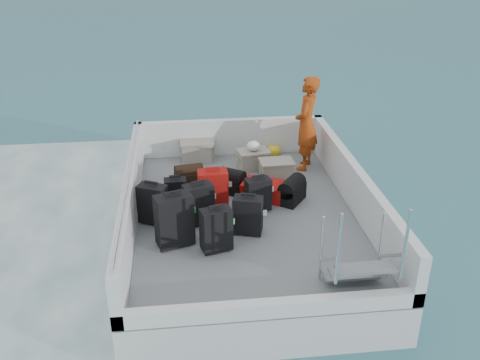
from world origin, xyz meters
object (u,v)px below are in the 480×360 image
object	(u,v)px
suitcase_2	(176,194)
crate_2	(253,160)
suitcase_6	(248,216)
suitcase_7	(258,195)
suitcase_4	(199,204)
passenger	(306,124)
crate_1	(199,152)
crate_3	(276,171)
suitcase_3	(216,230)
suitcase_0	(174,221)
crate_0	(197,151)
suitcase_5	(213,190)
suitcase_1	(153,204)
suitcase_8	(264,190)

from	to	relation	value
suitcase_2	crate_2	bearing A→B (deg)	41.08
suitcase_6	suitcase_7	size ratio (longest dim) A/B	1.05
suitcase_4	passenger	world-z (taller)	passenger
crate_1	crate_2	size ratio (longest dim) A/B	1.03
suitcase_2	crate_1	size ratio (longest dim) A/B	0.92
crate_1	crate_3	size ratio (longest dim) A/B	1.00
suitcase_7	suitcase_6	bearing A→B (deg)	-123.47
crate_1	crate_2	bearing A→B (deg)	-27.28
suitcase_3	crate_3	world-z (taller)	suitcase_3
suitcase_0	passenger	bearing A→B (deg)	26.73
suitcase_7	crate_1	size ratio (longest dim) A/B	1.00
suitcase_3	suitcase_4	bearing A→B (deg)	89.52
crate_0	suitcase_0	bearing A→B (deg)	-98.28
suitcase_0	crate_2	world-z (taller)	suitcase_0
suitcase_2	passenger	size ratio (longest dim) A/B	0.29
suitcase_4	suitcase_5	world-z (taller)	suitcase_5
crate_0	suitcase_2	bearing A→B (deg)	-102.25
crate_1	passenger	distance (m)	2.12
suitcase_3	suitcase_4	world-z (taller)	suitcase_4
suitcase_1	suitcase_5	xyz separation A→B (m)	(0.92, 0.37, 0.01)
suitcase_6	suitcase_8	xyz separation A→B (m)	(0.40, 1.08, -0.15)
suitcase_2	suitcase_5	size ratio (longest dim) A/B	0.79
suitcase_3	suitcase_5	bearing A→B (deg)	72.59
suitcase_5	crate_0	bearing A→B (deg)	92.70
crate_3	passenger	distance (m)	1.02
suitcase_6	crate_2	world-z (taller)	suitcase_6
suitcase_4	suitcase_6	world-z (taller)	suitcase_4
suitcase_2	suitcase_8	bearing A→B (deg)	4.58
crate_1	suitcase_0	bearing A→B (deg)	-98.95
suitcase_7	crate_1	distance (m)	2.29
crate_1	suitcase_5	bearing A→B (deg)	-86.06
suitcase_3	crate_2	distance (m)	2.82
suitcase_5	suitcase_7	xyz separation A→B (m)	(0.69, -0.18, -0.05)
suitcase_4	crate_1	world-z (taller)	suitcase_4
suitcase_6	suitcase_4	bearing A→B (deg)	168.30
suitcase_6	crate_0	world-z (taller)	suitcase_6
crate_2	crate_3	xyz separation A→B (m)	(0.33, -0.54, 0.01)
suitcase_7	crate_2	bearing A→B (deg)	71.52
suitcase_6	suitcase_2	bearing A→B (deg)	155.52
suitcase_0	suitcase_4	xyz separation A→B (m)	(0.36, 0.57, -0.07)
suitcase_1	suitcase_2	size ratio (longest dim) A/B	1.23
suitcase_5	suitcase_8	distance (m)	0.91
suitcase_2	crate_0	world-z (taller)	suitcase_2
suitcase_0	crate_3	distance (m)	2.64
suitcase_0	crate_3	size ratio (longest dim) A/B	1.41
suitcase_3	crate_2	size ratio (longest dim) A/B	1.20
suitcase_0	suitcase_5	world-z (taller)	suitcase_0
passenger	suitcase_6	bearing A→B (deg)	-7.31
suitcase_2	suitcase_6	distance (m)	1.36
suitcase_8	crate_1	xyz separation A→B (m)	(-0.98, 1.70, 0.03)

